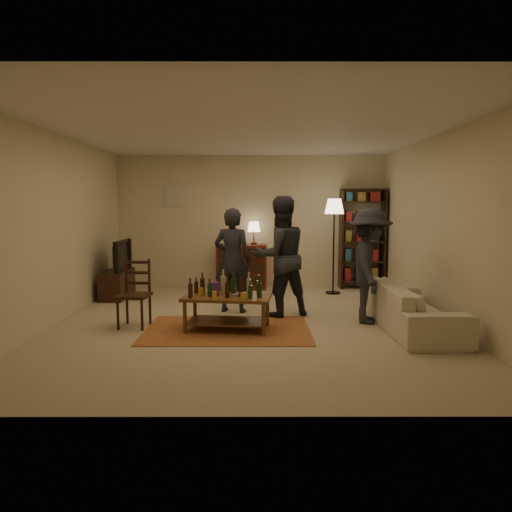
{
  "coord_description": "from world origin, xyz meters",
  "views": [
    {
      "loc": [
        0.08,
        -6.44,
        1.65
      ],
      "look_at": [
        0.09,
        0.1,
        0.95
      ],
      "focal_mm": 32.0,
      "sensor_mm": 36.0,
      "label": 1
    }
  ],
  "objects_px": {
    "tv_stand": "(117,277)",
    "bookshelf": "(362,238)",
    "person_right": "(280,257)",
    "sofa": "(412,307)",
    "person_by_sofa": "(369,266)",
    "coffee_table": "(227,300)",
    "dining_chair": "(135,291)",
    "floor_lamp": "(334,213)",
    "dresser": "(242,265)",
    "person_left": "(233,260)"
  },
  "relations": [
    {
      "from": "tv_stand",
      "to": "bookshelf",
      "type": "relative_size",
      "value": 0.52
    },
    {
      "from": "bookshelf",
      "to": "person_right",
      "type": "height_order",
      "value": "bookshelf"
    },
    {
      "from": "person_right",
      "to": "tv_stand",
      "type": "bearing_deg",
      "value": -47.0
    },
    {
      "from": "bookshelf",
      "to": "sofa",
      "type": "bearing_deg",
      "value": -90.82
    },
    {
      "from": "tv_stand",
      "to": "bookshelf",
      "type": "height_order",
      "value": "bookshelf"
    },
    {
      "from": "tv_stand",
      "to": "person_by_sofa",
      "type": "height_order",
      "value": "person_by_sofa"
    },
    {
      "from": "coffee_table",
      "to": "dining_chair",
      "type": "xyz_separation_m",
      "value": [
        -1.29,
        0.21,
        0.08
      ]
    },
    {
      "from": "floor_lamp",
      "to": "person_by_sofa",
      "type": "xyz_separation_m",
      "value": [
        0.13,
        -2.21,
        -0.72
      ]
    },
    {
      "from": "floor_lamp",
      "to": "bookshelf",
      "type": "bearing_deg",
      "value": 41.43
    },
    {
      "from": "sofa",
      "to": "person_by_sofa",
      "type": "relative_size",
      "value": 1.28
    },
    {
      "from": "bookshelf",
      "to": "sofa",
      "type": "relative_size",
      "value": 0.97
    },
    {
      "from": "dining_chair",
      "to": "bookshelf",
      "type": "relative_size",
      "value": 0.47
    },
    {
      "from": "coffee_table",
      "to": "dresser",
      "type": "height_order",
      "value": "dresser"
    },
    {
      "from": "sofa",
      "to": "dining_chair",
      "type": "bearing_deg",
      "value": 87.4
    },
    {
      "from": "dining_chair",
      "to": "bookshelf",
      "type": "height_order",
      "value": "bookshelf"
    },
    {
      "from": "coffee_table",
      "to": "sofa",
      "type": "distance_m",
      "value": 2.5
    },
    {
      "from": "dresser",
      "to": "floor_lamp",
      "type": "distance_m",
      "value": 2.12
    },
    {
      "from": "coffee_table",
      "to": "floor_lamp",
      "type": "bearing_deg",
      "value": 54.61
    },
    {
      "from": "person_left",
      "to": "tv_stand",
      "type": "bearing_deg",
      "value": -14.01
    },
    {
      "from": "coffee_table",
      "to": "person_by_sofa",
      "type": "xyz_separation_m",
      "value": [
        2.0,
        0.41,
        0.4
      ]
    },
    {
      "from": "dining_chair",
      "to": "person_right",
      "type": "relative_size",
      "value": 0.52
    },
    {
      "from": "bookshelf",
      "to": "floor_lamp",
      "type": "distance_m",
      "value": 1.03
    },
    {
      "from": "tv_stand",
      "to": "sofa",
      "type": "bearing_deg",
      "value": -25.34
    },
    {
      "from": "dresser",
      "to": "person_left",
      "type": "height_order",
      "value": "person_left"
    },
    {
      "from": "person_right",
      "to": "person_by_sofa",
      "type": "xyz_separation_m",
      "value": [
        1.25,
        -0.42,
        -0.09
      ]
    },
    {
      "from": "sofa",
      "to": "person_by_sofa",
      "type": "distance_m",
      "value": 0.81
    },
    {
      "from": "coffee_table",
      "to": "sofa",
      "type": "bearing_deg",
      "value": 0.99
    },
    {
      "from": "person_left",
      "to": "person_by_sofa",
      "type": "bearing_deg",
      "value": 174.96
    },
    {
      "from": "person_right",
      "to": "dining_chair",
      "type": "bearing_deg",
      "value": -4.12
    },
    {
      "from": "tv_stand",
      "to": "coffee_table",
      "type": "bearing_deg",
      "value": -46.24
    },
    {
      "from": "tv_stand",
      "to": "person_left",
      "type": "xyz_separation_m",
      "value": [
        2.17,
        -1.15,
        0.44
      ]
    },
    {
      "from": "bookshelf",
      "to": "sofa",
      "type": "height_order",
      "value": "bookshelf"
    },
    {
      "from": "dresser",
      "to": "floor_lamp",
      "type": "bearing_deg",
      "value": -16.78
    },
    {
      "from": "sofa",
      "to": "person_right",
      "type": "relative_size",
      "value": 1.15
    },
    {
      "from": "dining_chair",
      "to": "floor_lamp",
      "type": "xyz_separation_m",
      "value": [
        3.15,
        2.41,
        1.04
      ]
    },
    {
      "from": "person_left",
      "to": "person_right",
      "type": "distance_m",
      "value": 0.78
    },
    {
      "from": "tv_stand",
      "to": "person_left",
      "type": "relative_size",
      "value": 0.64
    },
    {
      "from": "floor_lamp",
      "to": "person_left",
      "type": "xyz_separation_m",
      "value": [
        -1.85,
        -1.53,
        -0.72
      ]
    },
    {
      "from": "tv_stand",
      "to": "person_right",
      "type": "relative_size",
      "value": 0.58
    },
    {
      "from": "coffee_table",
      "to": "person_left",
      "type": "distance_m",
      "value": 1.17
    },
    {
      "from": "dining_chair",
      "to": "dresser",
      "type": "bearing_deg",
      "value": 70.23
    },
    {
      "from": "coffee_table",
      "to": "person_right",
      "type": "relative_size",
      "value": 0.67
    },
    {
      "from": "tv_stand",
      "to": "person_right",
      "type": "bearing_deg",
      "value": -25.91
    },
    {
      "from": "floor_lamp",
      "to": "person_right",
      "type": "relative_size",
      "value": 1.0
    },
    {
      "from": "coffee_table",
      "to": "person_right",
      "type": "xyz_separation_m",
      "value": [
        0.75,
        0.84,
        0.49
      ]
    },
    {
      "from": "dining_chair",
      "to": "person_right",
      "type": "distance_m",
      "value": 2.17
    },
    {
      "from": "bookshelf",
      "to": "tv_stand",
      "type": "bearing_deg",
      "value": -168.2
    },
    {
      "from": "person_left",
      "to": "bookshelf",
      "type": "bearing_deg",
      "value": -125.9
    },
    {
      "from": "floor_lamp",
      "to": "person_left",
      "type": "relative_size",
      "value": 1.1
    },
    {
      "from": "bookshelf",
      "to": "person_left",
      "type": "xyz_separation_m",
      "value": [
        -2.52,
        -2.13,
        -0.21
      ]
    }
  ]
}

